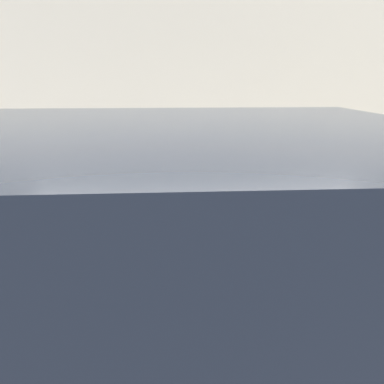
% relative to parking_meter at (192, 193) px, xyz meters
% --- Properties ---
extents(sidewalk, '(24.00, 2.80, 0.14)m').
position_rel_parking_meter_xyz_m(sidewalk, '(0.08, 1.22, -1.07)').
color(sidewalk, '#ADAAA3').
rests_on(sidewalk, ground_plane).
extents(parking_meter, '(0.19, 0.14, 1.42)m').
position_rel_parking_meter_xyz_m(parking_meter, '(0.00, 0.00, 0.00)').
color(parking_meter, gray).
rests_on(parking_meter, sidewalk).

